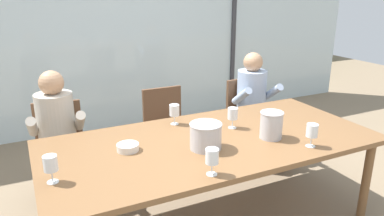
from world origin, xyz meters
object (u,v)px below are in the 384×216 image
at_px(dining_table, 212,146).
at_px(chair_center, 247,112).
at_px(wine_glass_by_right_taster, 51,165).
at_px(chair_left_of_center, 166,124).
at_px(person_pale_blue_shirt, 255,100).
at_px(wine_glass_center_pour, 233,114).
at_px(tasting_bowl, 128,147).
at_px(wine_glass_near_bucket, 312,131).
at_px(ice_bucket_secondary, 271,125).
at_px(ice_bucket_primary, 206,136).
at_px(person_beige_jumper, 57,131).
at_px(wine_glass_spare_empty, 212,157).
at_px(chair_near_curtain, 60,143).
at_px(wine_glass_by_left_taster, 174,111).

height_order(dining_table, chair_center, chair_center).
bearing_deg(wine_glass_by_right_taster, chair_left_of_center, 44.50).
height_order(dining_table, person_pale_blue_shirt, person_pale_blue_shirt).
bearing_deg(wine_glass_center_pour, tasting_bowl, -176.64).
bearing_deg(person_pale_blue_shirt, chair_center, 94.58).
xyz_separation_m(tasting_bowl, wine_glass_center_pour, (0.91, 0.05, 0.09)).
height_order(chair_center, wine_glass_near_bucket, wine_glass_near_bucket).
relative_size(ice_bucket_secondary, wine_glass_center_pour, 1.22).
bearing_deg(ice_bucket_secondary, wine_glass_center_pour, 116.64).
bearing_deg(dining_table, person_pale_blue_shirt, 40.57).
relative_size(ice_bucket_primary, wine_glass_center_pour, 1.36).
relative_size(person_beige_jumper, wine_glass_spare_empty, 6.87).
bearing_deg(wine_glass_center_pour, wine_glass_spare_empty, -130.75).
relative_size(chair_left_of_center, ice_bucket_primary, 3.70).
xyz_separation_m(chair_left_of_center, ice_bucket_primary, (-0.15, -1.15, 0.33)).
bearing_deg(tasting_bowl, chair_left_of_center, 54.59).
distance_m(person_beige_jumper, wine_glass_by_right_taster, 1.05).
distance_m(chair_left_of_center, person_beige_jumper, 1.10).
height_order(person_beige_jumper, wine_glass_spare_empty, person_beige_jumper).
bearing_deg(wine_glass_by_right_taster, person_beige_jumper, 82.34).
height_order(ice_bucket_secondary, wine_glass_near_bucket, ice_bucket_secondary).
bearing_deg(chair_near_curtain, dining_table, -36.12).
distance_m(chair_center, ice_bucket_secondary, 1.36).
distance_m(chair_near_curtain, wine_glass_by_left_taster, 1.12).
xyz_separation_m(chair_near_curtain, wine_glass_spare_empty, (0.75, -1.49, 0.35)).
bearing_deg(ice_bucket_secondary, wine_glass_spare_empty, -155.51).
bearing_deg(wine_glass_center_pour, chair_near_curtain, 146.26).
bearing_deg(ice_bucket_secondary, wine_glass_near_bucket, -58.01).
xyz_separation_m(dining_table, tasting_bowl, (-0.64, 0.09, 0.08)).
bearing_deg(chair_left_of_center, chair_near_curtain, -177.86).
bearing_deg(chair_center, tasting_bowl, -156.70).
height_order(dining_table, chair_left_of_center, chair_left_of_center).
relative_size(wine_glass_near_bucket, wine_glass_center_pour, 1.00).
height_order(chair_left_of_center, ice_bucket_secondary, ice_bucket_secondary).
relative_size(chair_left_of_center, tasting_bowl, 5.51).
bearing_deg(ice_bucket_primary, wine_glass_near_bucket, -23.59).
xyz_separation_m(ice_bucket_primary, tasting_bowl, (-0.52, 0.21, -0.07)).
relative_size(wine_glass_near_bucket, wine_glass_by_right_taster, 1.00).
xyz_separation_m(ice_bucket_primary, wine_glass_near_bucket, (0.71, -0.31, 0.02)).
relative_size(ice_bucket_primary, wine_glass_spare_empty, 1.36).
bearing_deg(ice_bucket_primary, ice_bucket_secondary, -5.03).
bearing_deg(wine_glass_by_left_taster, ice_bucket_secondary, -47.29).
bearing_deg(person_pale_blue_shirt, wine_glass_by_left_taster, -154.68).
relative_size(person_pale_blue_shirt, ice_bucket_secondary, 5.64).
bearing_deg(ice_bucket_secondary, person_beige_jumper, 144.55).
xyz_separation_m(dining_table, chair_center, (1.02, 1.01, -0.18)).
bearing_deg(person_beige_jumper, wine_glass_spare_empty, -57.28).
bearing_deg(chair_left_of_center, ice_bucket_secondary, -71.60).
height_order(person_beige_jumper, wine_glass_by_left_taster, person_beige_jumper).
height_order(ice_bucket_secondary, wine_glass_center_pour, ice_bucket_secondary).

